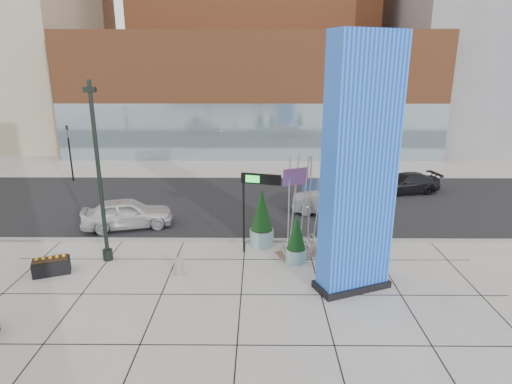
{
  "coord_description": "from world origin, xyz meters",
  "views": [
    {
      "loc": [
        1.67,
        -15.23,
        8.33
      ],
      "look_at": [
        1.54,
        2.0,
        3.12
      ],
      "focal_mm": 30.0,
      "sensor_mm": 36.0,
      "label": 1
    }
  ],
  "objects_px": {
    "public_art_sculpture": "(300,230)",
    "car_white_west": "(127,214)",
    "lamp_post": "(101,191)",
    "overhead_street_sign": "(258,185)",
    "concrete_bollard": "(179,267)",
    "blue_pylon": "(359,174)",
    "car_silver_mid": "(328,203)"
  },
  "relations": [
    {
      "from": "blue_pylon",
      "to": "concrete_bollard",
      "type": "distance_m",
      "value": 8.12
    },
    {
      "from": "lamp_post",
      "to": "concrete_bollard",
      "type": "bearing_deg",
      "value": -21.64
    },
    {
      "from": "overhead_street_sign",
      "to": "car_silver_mid",
      "type": "xyz_separation_m",
      "value": [
        3.99,
        5.24,
        -2.56
      ]
    },
    {
      "from": "blue_pylon",
      "to": "concrete_bollard",
      "type": "height_order",
      "value": "blue_pylon"
    },
    {
      "from": "public_art_sculpture",
      "to": "car_white_west",
      "type": "xyz_separation_m",
      "value": [
        -8.75,
        3.24,
        -0.42
      ]
    },
    {
      "from": "public_art_sculpture",
      "to": "overhead_street_sign",
      "type": "bearing_deg",
      "value": 154.05
    },
    {
      "from": "lamp_post",
      "to": "overhead_street_sign",
      "type": "distance_m",
      "value": 6.68
    },
    {
      "from": "blue_pylon",
      "to": "public_art_sculpture",
      "type": "distance_m",
      "value": 4.78
    },
    {
      "from": "concrete_bollard",
      "to": "car_white_west",
      "type": "height_order",
      "value": "car_white_west"
    },
    {
      "from": "lamp_post",
      "to": "car_white_west",
      "type": "distance_m",
      "value": 4.53
    },
    {
      "from": "lamp_post",
      "to": "car_silver_mid",
      "type": "bearing_deg",
      "value": 29.83
    },
    {
      "from": "blue_pylon",
      "to": "car_silver_mid",
      "type": "xyz_separation_m",
      "value": [
        0.36,
        8.43,
        -3.88
      ]
    },
    {
      "from": "car_silver_mid",
      "to": "car_white_west",
      "type": "bearing_deg",
      "value": 108.87
    },
    {
      "from": "overhead_street_sign",
      "to": "car_white_west",
      "type": "xyz_separation_m",
      "value": [
        -6.85,
        3.0,
        -2.44
      ]
    },
    {
      "from": "public_art_sculpture",
      "to": "overhead_street_sign",
      "type": "relative_size",
      "value": 1.22
    },
    {
      "from": "car_silver_mid",
      "to": "blue_pylon",
      "type": "bearing_deg",
      "value": -175.23
    },
    {
      "from": "concrete_bollard",
      "to": "car_white_west",
      "type": "bearing_deg",
      "value": 124.81
    },
    {
      "from": "overhead_street_sign",
      "to": "car_silver_mid",
      "type": "relative_size",
      "value": 0.93
    },
    {
      "from": "overhead_street_sign",
      "to": "lamp_post",
      "type": "bearing_deg",
      "value": -157.7
    },
    {
      "from": "lamp_post",
      "to": "overhead_street_sign",
      "type": "xyz_separation_m",
      "value": [
        6.62,
        0.85,
        0.06
      ]
    },
    {
      "from": "public_art_sculpture",
      "to": "car_white_west",
      "type": "height_order",
      "value": "public_art_sculpture"
    },
    {
      "from": "blue_pylon",
      "to": "public_art_sculpture",
      "type": "xyz_separation_m",
      "value": [
        -1.74,
        2.95,
        -3.34
      ]
    },
    {
      "from": "public_art_sculpture",
      "to": "concrete_bollard",
      "type": "relative_size",
      "value": 6.71
    },
    {
      "from": "blue_pylon",
      "to": "concrete_bollard",
      "type": "bearing_deg",
      "value": 149.34
    },
    {
      "from": "lamp_post",
      "to": "car_white_west",
      "type": "height_order",
      "value": "lamp_post"
    },
    {
      "from": "blue_pylon",
      "to": "car_silver_mid",
      "type": "relative_size",
      "value": 2.33
    },
    {
      "from": "public_art_sculpture",
      "to": "lamp_post",
      "type": "bearing_deg",
      "value": 165.26
    },
    {
      "from": "car_white_west",
      "to": "overhead_street_sign",
      "type": "bearing_deg",
      "value": -128.54
    },
    {
      "from": "blue_pylon",
      "to": "car_white_west",
      "type": "bearing_deg",
      "value": 127.08
    },
    {
      "from": "public_art_sculpture",
      "to": "car_white_west",
      "type": "distance_m",
      "value": 9.34
    },
    {
      "from": "concrete_bollard",
      "to": "car_silver_mid",
      "type": "bearing_deg",
      "value": 45.74
    },
    {
      "from": "overhead_street_sign",
      "to": "car_silver_mid",
      "type": "distance_m",
      "value": 7.07
    }
  ]
}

